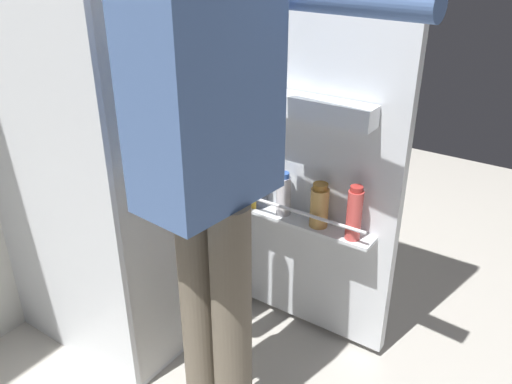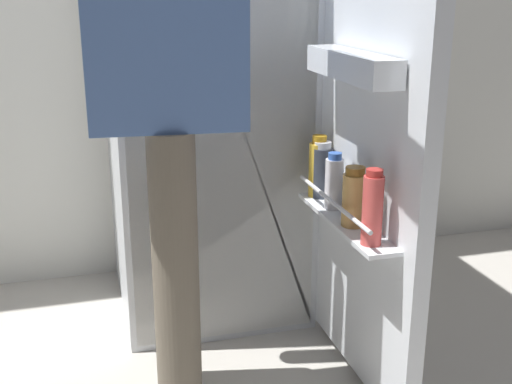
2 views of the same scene
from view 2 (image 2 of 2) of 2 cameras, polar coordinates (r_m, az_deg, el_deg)
The scene contains 3 objects.
ground_plane at distance 2.06m, azimuth -0.91°, elevation -16.10°, with size 5.03×5.03×0.00m, color #B7B2A8.
refrigerator at distance 2.25m, azimuth -3.93°, elevation 11.23°, with size 0.68×1.29×1.79m.
person at distance 1.66m, azimuth -7.46°, elevation 10.89°, with size 0.51×0.71×1.60m.
Camera 2 is at (-0.43, -1.66, 1.14)m, focal length 45.97 mm.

